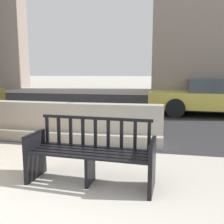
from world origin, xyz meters
TOP-DOWN VIEW (x-y plane):
  - street_asphalt at (0.00, 8.70)m, footprint 120.00×12.00m
  - street_bench at (0.43, 1.24)m, footprint 1.72×0.62m
  - jersey_barrier_centre at (0.39, 3.21)m, footprint 2.02×0.74m
  - jersey_barrier_left at (-1.59, 3.23)m, footprint 2.02×0.74m
  - car_sedan_far at (3.36, 7.34)m, footprint 4.83×2.14m

SIDE VIEW (x-z plane):
  - street_asphalt at x=0.00m, z-range 0.00..0.01m
  - jersey_barrier_centre at x=0.39m, z-range -0.08..0.76m
  - jersey_barrier_left at x=-1.59m, z-range -0.08..0.76m
  - street_bench at x=0.43m, z-range -0.04..0.84m
  - car_sedan_far at x=3.36m, z-range 0.02..1.28m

